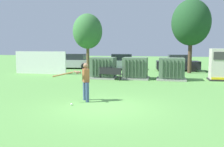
{
  "coord_description": "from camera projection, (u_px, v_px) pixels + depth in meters",
  "views": [
    {
      "loc": [
        2.41,
        -9.65,
        2.54
      ],
      "look_at": [
        -0.44,
        3.5,
        1.0
      ],
      "focal_mm": 39.67,
      "sensor_mm": 36.0,
      "label": 1
    }
  ],
  "objects": [
    {
      "name": "transformer_mid_east",
      "position": [
        171.0,
        69.0,
        18.15
      ],
      "size": [
        2.1,
        1.7,
        1.62
      ],
      "color": "#9E9B93",
      "rests_on": "ground"
    },
    {
      "name": "sports_ball",
      "position": [
        72.0,
        104.0,
        10.5
      ],
      "size": [
        0.09,
        0.09,
        0.09
      ],
      "primitive_type": "sphere",
      "color": "white",
      "rests_on": "ground"
    },
    {
      "name": "transformer_mid_west",
      "position": [
        135.0,
        68.0,
        18.73
      ],
      "size": [
        2.1,
        1.7,
        1.62
      ],
      "color": "#9E9B93",
      "rests_on": "ground"
    },
    {
      "name": "ground_plane",
      "position": [
        104.0,
        107.0,
        10.16
      ],
      "size": [
        96.0,
        96.0,
        0.0
      ],
      "primitive_type": "plane",
      "color": "#5B9947"
    },
    {
      "name": "tree_left",
      "position": [
        88.0,
        31.0,
        25.25
      ],
      "size": [
        3.01,
        3.01,
        5.75
      ],
      "color": "brown",
      "rests_on": "ground"
    },
    {
      "name": "tree_center_left",
      "position": [
        191.0,
        23.0,
        22.21
      ],
      "size": [
        3.47,
        3.47,
        6.64
      ],
      "color": "#4C3828",
      "rests_on": "ground"
    },
    {
      "name": "fence_panel",
      "position": [
        40.0,
        63.0,
        22.03
      ],
      "size": [
        4.8,
        0.12,
        2.0
      ],
      "primitive_type": "cube",
      "color": "white",
      "rests_on": "ground"
    },
    {
      "name": "parked_car_right_of_center",
      "position": [
        178.0,
        63.0,
        24.68
      ],
      "size": [
        4.34,
        2.22,
        1.62
      ],
      "color": "black",
      "rests_on": "ground"
    },
    {
      "name": "transformer_west",
      "position": [
        103.0,
        68.0,
        19.04
      ],
      "size": [
        2.1,
        1.7,
        1.62
      ],
      "color": "#9E9B93",
      "rests_on": "ground"
    },
    {
      "name": "parked_car_left_of_center",
      "position": [
        121.0,
        62.0,
        26.26
      ],
      "size": [
        4.4,
        2.37,
        1.62
      ],
      "color": "silver",
      "rests_on": "ground"
    },
    {
      "name": "generator_enclosure",
      "position": [
        220.0,
        65.0,
        17.92
      ],
      "size": [
        1.6,
        1.4,
        2.3
      ],
      "color": "#262626",
      "rests_on": "ground"
    },
    {
      "name": "park_bench",
      "position": [
        110.0,
        73.0,
        18.12
      ],
      "size": [
        1.84,
        0.7,
        0.92
      ],
      "color": "black",
      "rests_on": "ground"
    },
    {
      "name": "batter",
      "position": [
        85.0,
        80.0,
        11.19
      ],
      "size": [
        1.47,
        1.1,
        1.74
      ],
      "color": "#384C75",
      "rests_on": "ground"
    },
    {
      "name": "parked_car_leftmost",
      "position": [
        75.0,
        62.0,
        27.07
      ],
      "size": [
        4.33,
        2.18,
        1.62
      ],
      "color": "#B2B2B7",
      "rests_on": "ground"
    }
  ]
}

